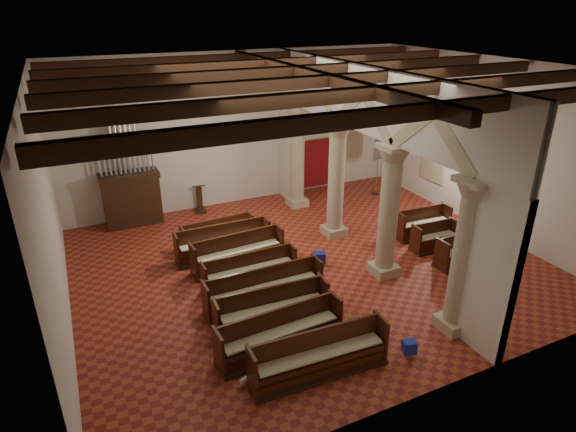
# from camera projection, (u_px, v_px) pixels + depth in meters

# --- Properties ---
(floor) EXTENTS (14.00, 14.00, 0.00)m
(floor) POSITION_uv_depth(u_px,v_px,m) (309.00, 264.00, 15.32)
(floor) COLOR #983721
(floor) RESTS_ON ground
(ceiling) EXTENTS (14.00, 14.00, 0.00)m
(ceiling) POSITION_uv_depth(u_px,v_px,m) (312.00, 68.00, 12.87)
(ceiling) COLOR black
(ceiling) RESTS_ON wall_back
(wall_back) EXTENTS (14.00, 0.02, 6.00)m
(wall_back) POSITION_uv_depth(u_px,v_px,m) (240.00, 130.00, 19.05)
(wall_back) COLOR beige
(wall_back) RESTS_ON floor
(wall_front) EXTENTS (14.00, 0.02, 6.00)m
(wall_front) POSITION_uv_depth(u_px,v_px,m) (457.00, 268.00, 9.14)
(wall_front) COLOR beige
(wall_front) RESTS_ON floor
(wall_left) EXTENTS (0.02, 12.00, 6.00)m
(wall_left) POSITION_uv_depth(u_px,v_px,m) (48.00, 216.00, 11.37)
(wall_left) COLOR beige
(wall_left) RESTS_ON floor
(wall_right) EXTENTS (0.02, 12.00, 6.00)m
(wall_right) POSITION_uv_depth(u_px,v_px,m) (488.00, 147.00, 16.82)
(wall_right) COLOR beige
(wall_right) RESTS_ON floor
(ceiling_beams) EXTENTS (13.80, 11.80, 0.30)m
(ceiling_beams) POSITION_uv_depth(u_px,v_px,m) (312.00, 75.00, 12.95)
(ceiling_beams) COLOR black
(ceiling_beams) RESTS_ON wall_back
(arcade) EXTENTS (0.90, 11.90, 6.00)m
(arcade) POSITION_uv_depth(u_px,v_px,m) (363.00, 149.00, 14.56)
(arcade) COLOR #C6B893
(arcade) RESTS_ON floor
(window_right_a) EXTENTS (0.03, 1.00, 2.20)m
(window_right_a) POSITION_uv_depth(u_px,v_px,m) (518.00, 181.00, 15.90)
(window_right_a) COLOR #2F6A54
(window_right_a) RESTS_ON wall_right
(window_right_b) EXTENTS (0.03, 1.00, 2.20)m
(window_right_b) POSITION_uv_depth(u_px,v_px,m) (436.00, 150.00, 19.20)
(window_right_b) COLOR #2F6A54
(window_right_b) RESTS_ON wall_right
(window_back) EXTENTS (1.00, 0.03, 2.20)m
(window_back) POSITION_uv_depth(u_px,v_px,m) (347.00, 136.00, 21.31)
(window_back) COLOR #2F6A54
(window_back) RESTS_ON wall_back
(pipe_organ) EXTENTS (2.10, 0.85, 4.40)m
(pipe_organ) POSITION_uv_depth(u_px,v_px,m) (131.00, 189.00, 17.55)
(pipe_organ) COLOR black
(pipe_organ) RESTS_ON floor
(lectern) EXTENTS (0.53, 0.55, 1.22)m
(lectern) POSITION_uv_depth(u_px,v_px,m) (200.00, 200.00, 18.87)
(lectern) COLOR #31220F
(lectern) RESTS_ON floor
(dossal_curtain) EXTENTS (1.80, 0.07, 2.17)m
(dossal_curtain) POSITION_uv_depth(u_px,v_px,m) (318.00, 163.00, 21.09)
(dossal_curtain) COLOR maroon
(dossal_curtain) RESTS_ON floor
(processional_banner) EXTENTS (0.62, 0.79, 2.72)m
(processional_banner) POSITION_uv_depth(u_px,v_px,m) (377.00, 176.00, 20.54)
(processional_banner) COLOR black
(processional_banner) RESTS_ON floor
(hymnal_box_a) EXTENTS (0.36, 0.32, 0.31)m
(hymnal_box_a) POSITION_uv_depth(u_px,v_px,m) (409.00, 347.00, 11.24)
(hymnal_box_a) COLOR navy
(hymnal_box_a) RESTS_ON floor
(hymnal_box_b) EXTENTS (0.33, 0.30, 0.28)m
(hymnal_box_b) POSITION_uv_depth(u_px,v_px,m) (289.00, 298.00, 13.12)
(hymnal_box_b) COLOR #151D92
(hymnal_box_b) RESTS_ON floor
(hymnal_box_c) EXTENTS (0.42, 0.38, 0.35)m
(hymnal_box_c) POSITION_uv_depth(u_px,v_px,m) (320.00, 257.00, 15.12)
(hymnal_box_c) COLOR #163D99
(hymnal_box_c) RESTS_ON floor
(tube_heater_a) EXTENTS (1.06, 0.47, 0.11)m
(tube_heater_a) POSITION_uv_depth(u_px,v_px,m) (326.00, 363.00, 10.87)
(tube_heater_a) COLOR silver
(tube_heater_a) RESTS_ON floor
(tube_heater_b) EXTENTS (1.04, 0.44, 0.11)m
(tube_heater_b) POSITION_uv_depth(u_px,v_px,m) (259.00, 370.00, 10.66)
(tube_heater_b) COLOR white
(tube_heater_b) RESTS_ON floor
(nave_pew_0) EXTENTS (3.23, 0.86, 1.08)m
(nave_pew_0) POSITION_uv_depth(u_px,v_px,m) (319.00, 360.00, 10.66)
(nave_pew_0) COLOR black
(nave_pew_0) RESTS_ON floor
(nave_pew_1) EXTENTS (3.17, 0.89, 1.07)m
(nave_pew_1) POSITION_uv_depth(u_px,v_px,m) (280.00, 338.00, 11.37)
(nave_pew_1) COLOR black
(nave_pew_1) RESTS_ON floor
(nave_pew_2) EXTENTS (2.97, 0.86, 1.08)m
(nave_pew_2) POSITION_uv_depth(u_px,v_px,m) (272.00, 314.00, 12.22)
(nave_pew_2) COLOR black
(nave_pew_2) RESTS_ON floor
(nave_pew_3) EXTENTS (3.32, 0.75, 1.07)m
(nave_pew_3) POSITION_uv_depth(u_px,v_px,m) (264.00, 294.00, 13.09)
(nave_pew_3) COLOR black
(nave_pew_3) RESTS_ON floor
(nave_pew_4) EXTENTS (2.83, 0.65, 0.95)m
(nave_pew_4) POSITION_uv_depth(u_px,v_px,m) (250.00, 274.00, 14.13)
(nave_pew_4) COLOR black
(nave_pew_4) RESTS_ON floor
(nave_pew_5) EXTENTS (2.98, 0.89, 1.07)m
(nave_pew_5) POSITION_uv_depth(u_px,v_px,m) (238.00, 256.00, 15.03)
(nave_pew_5) COLOR black
(nave_pew_5) RESTS_ON floor
(nave_pew_6) EXTENTS (3.10, 0.74, 1.08)m
(nave_pew_6) POSITION_uv_depth(u_px,v_px,m) (224.00, 246.00, 15.65)
(nave_pew_6) COLOR black
(nave_pew_6) RESTS_ON floor
(nave_pew_7) EXTENTS (2.53, 0.79, 0.95)m
(nave_pew_7) POSITION_uv_depth(u_px,v_px,m) (218.00, 237.00, 16.33)
(nave_pew_7) COLOR black
(nave_pew_7) RESTS_ON floor
(aisle_pew_0) EXTENTS (1.92, 0.77, 1.00)m
(aisle_pew_0) POSITION_uv_depth(u_px,v_px,m) (462.00, 254.00, 15.21)
(aisle_pew_0) COLOR black
(aisle_pew_0) RESTS_ON floor
(aisle_pew_1) EXTENTS (1.62, 0.71, 0.95)m
(aisle_pew_1) POSITION_uv_depth(u_px,v_px,m) (434.00, 240.00, 16.11)
(aisle_pew_1) COLOR black
(aisle_pew_1) RESTS_ON floor
(aisle_pew_2) EXTENTS (2.06, 0.77, 1.04)m
(aisle_pew_2) POSITION_uv_depth(u_px,v_px,m) (422.00, 227.00, 17.00)
(aisle_pew_2) COLOR black
(aisle_pew_2) RESTS_ON floor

